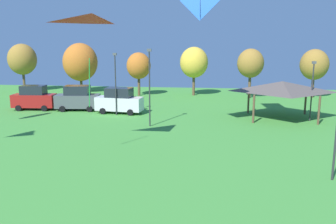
{
  "coord_description": "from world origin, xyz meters",
  "views": [
    {
      "loc": [
        1.38,
        2.99,
        7.27
      ],
      "look_at": [
        -0.21,
        16.09,
        4.66
      ],
      "focal_mm": 38.0,
      "sensor_mm": 36.0,
      "label": 1
    }
  ],
  "objects_px": {
    "treeline_tree_1": "(80,62)",
    "treeline_tree_3": "(194,63)",
    "parked_car_second_from_left": "(78,98)",
    "light_post_0": "(150,84)",
    "parked_car_leftmost": "(34,98)",
    "parked_car_third_from_left": "(119,101)",
    "light_post_1": "(115,81)",
    "light_post_2": "(312,87)",
    "kite_flying_3": "(200,0)",
    "park_pavilion": "(282,87)",
    "treeline_tree_4": "(251,63)",
    "treeline_tree_5": "(314,65)",
    "treeline_tree_0": "(22,59)",
    "kite_flying_5": "(92,35)",
    "treeline_tree_2": "(139,66)"
  },
  "relations": [
    {
      "from": "parked_car_second_from_left",
      "to": "treeline_tree_3",
      "type": "bearing_deg",
      "value": 39.59
    },
    {
      "from": "light_post_0",
      "to": "park_pavilion",
      "type": "bearing_deg",
      "value": 21.55
    },
    {
      "from": "kite_flying_5",
      "to": "treeline_tree_3",
      "type": "bearing_deg",
      "value": 80.9
    },
    {
      "from": "light_post_0",
      "to": "treeline_tree_0",
      "type": "height_order",
      "value": "treeline_tree_0"
    },
    {
      "from": "parked_car_second_from_left",
      "to": "parked_car_third_from_left",
      "type": "height_order",
      "value": "parked_car_second_from_left"
    },
    {
      "from": "parked_car_third_from_left",
      "to": "park_pavilion",
      "type": "xyz_separation_m",
      "value": [
        16.09,
        -0.56,
        1.79
      ]
    },
    {
      "from": "light_post_2",
      "to": "kite_flying_3",
      "type": "bearing_deg",
      "value": -146.44
    },
    {
      "from": "parked_car_leftmost",
      "to": "light_post_0",
      "type": "relative_size",
      "value": 0.69
    },
    {
      "from": "treeline_tree_4",
      "to": "treeline_tree_5",
      "type": "distance_m",
      "value": 8.45
    },
    {
      "from": "light_post_0",
      "to": "light_post_1",
      "type": "xyz_separation_m",
      "value": [
        -4.18,
        4.35,
        -0.26
      ]
    },
    {
      "from": "light_post_2",
      "to": "treeline_tree_5",
      "type": "height_order",
      "value": "treeline_tree_5"
    },
    {
      "from": "kite_flying_5",
      "to": "treeline_tree_4",
      "type": "relative_size",
      "value": 0.75
    },
    {
      "from": "light_post_1",
      "to": "treeline_tree_5",
      "type": "bearing_deg",
      "value": 32.39
    },
    {
      "from": "parked_car_third_from_left",
      "to": "treeline_tree_2",
      "type": "bearing_deg",
      "value": 98.78
    },
    {
      "from": "kite_flying_5",
      "to": "treeline_tree_1",
      "type": "height_order",
      "value": "kite_flying_5"
    },
    {
      "from": "parked_car_leftmost",
      "to": "treeline_tree_1",
      "type": "relative_size",
      "value": 0.65
    },
    {
      "from": "parked_car_third_from_left",
      "to": "light_post_1",
      "type": "height_order",
      "value": "light_post_1"
    },
    {
      "from": "light_post_2",
      "to": "treeline_tree_4",
      "type": "distance_m",
      "value": 14.3
    },
    {
      "from": "kite_flying_3",
      "to": "parked_car_third_from_left",
      "type": "xyz_separation_m",
      "value": [
        -8.43,
        8.2,
        -8.98
      ]
    },
    {
      "from": "parked_car_third_from_left",
      "to": "treeline_tree_0",
      "type": "relative_size",
      "value": 0.71
    },
    {
      "from": "treeline_tree_1",
      "to": "treeline_tree_3",
      "type": "relative_size",
      "value": 1.08
    },
    {
      "from": "parked_car_third_from_left",
      "to": "treeline_tree_3",
      "type": "xyz_separation_m",
      "value": [
        6.98,
        13.51,
        3.21
      ]
    },
    {
      "from": "kite_flying_3",
      "to": "treeline_tree_2",
      "type": "xyz_separation_m",
      "value": [
        -8.89,
        20.6,
        -6.22
      ]
    },
    {
      "from": "light_post_1",
      "to": "treeline_tree_0",
      "type": "xyz_separation_m",
      "value": [
        -18.26,
        15.52,
        1.23
      ]
    },
    {
      "from": "light_post_2",
      "to": "treeline_tree_0",
      "type": "height_order",
      "value": "treeline_tree_0"
    },
    {
      "from": "treeline_tree_3",
      "to": "light_post_1",
      "type": "bearing_deg",
      "value": -116.02
    },
    {
      "from": "parked_car_third_from_left",
      "to": "treeline_tree_5",
      "type": "relative_size",
      "value": 0.78
    },
    {
      "from": "treeline_tree_2",
      "to": "treeline_tree_4",
      "type": "bearing_deg",
      "value": -1.0
    },
    {
      "from": "light_post_1",
      "to": "treeline_tree_5",
      "type": "xyz_separation_m",
      "value": [
        22.8,
        14.46,
        0.83
      ]
    },
    {
      "from": "parked_car_leftmost",
      "to": "light_post_2",
      "type": "distance_m",
      "value": 28.43
    },
    {
      "from": "treeline_tree_5",
      "to": "parked_car_third_from_left",
      "type": "bearing_deg",
      "value": -149.26
    },
    {
      "from": "parked_car_second_from_left",
      "to": "light_post_0",
      "type": "distance_m",
      "value": 11.23
    },
    {
      "from": "treeline_tree_0",
      "to": "treeline_tree_4",
      "type": "xyz_separation_m",
      "value": [
        32.73,
        -2.42,
        -0.21
      ]
    },
    {
      "from": "parked_car_third_from_left",
      "to": "treeline_tree_0",
      "type": "bearing_deg",
      "value": 148.2
    },
    {
      "from": "kite_flying_3",
      "to": "treeline_tree_5",
      "type": "bearing_deg",
      "value": 56.63
    },
    {
      "from": "treeline_tree_3",
      "to": "parked_car_third_from_left",
      "type": "bearing_deg",
      "value": -117.33
    },
    {
      "from": "parked_car_leftmost",
      "to": "treeline_tree_1",
      "type": "distance_m",
      "value": 14.31
    },
    {
      "from": "park_pavilion",
      "to": "treeline_tree_2",
      "type": "xyz_separation_m",
      "value": [
        -16.55,
        12.97,
        0.97
      ]
    },
    {
      "from": "light_post_0",
      "to": "light_post_1",
      "type": "height_order",
      "value": "light_post_0"
    },
    {
      "from": "parked_car_third_from_left",
      "to": "treeline_tree_5",
      "type": "height_order",
      "value": "treeline_tree_5"
    },
    {
      "from": "kite_flying_5",
      "to": "treeline_tree_1",
      "type": "relative_size",
      "value": 0.68
    },
    {
      "from": "treeline_tree_3",
      "to": "parked_car_leftmost",
      "type": "bearing_deg",
      "value": -142.71
    },
    {
      "from": "kite_flying_5",
      "to": "light_post_1",
      "type": "bearing_deg",
      "value": 100.29
    },
    {
      "from": "kite_flying_5",
      "to": "light_post_0",
      "type": "xyz_separation_m",
      "value": [
        1.66,
        9.53,
        -3.93
      ]
    },
    {
      "from": "treeline_tree_0",
      "to": "treeline_tree_2",
      "type": "relative_size",
      "value": 1.19
    },
    {
      "from": "park_pavilion",
      "to": "light_post_1",
      "type": "height_order",
      "value": "light_post_1"
    },
    {
      "from": "treeline_tree_5",
      "to": "treeline_tree_4",
      "type": "bearing_deg",
      "value": -170.69
    },
    {
      "from": "parked_car_leftmost",
      "to": "treeline_tree_0",
      "type": "bearing_deg",
      "value": 117.28
    },
    {
      "from": "park_pavilion",
      "to": "light_post_1",
      "type": "relative_size",
      "value": 1.19
    },
    {
      "from": "treeline_tree_4",
      "to": "treeline_tree_5",
      "type": "relative_size",
      "value": 1.01
    }
  ]
}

